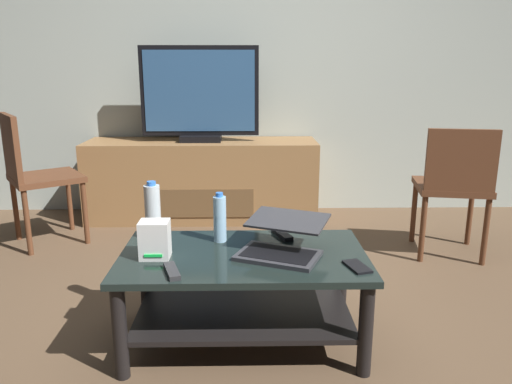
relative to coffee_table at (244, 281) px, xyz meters
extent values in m
plane|color=brown|center=(0.11, 0.11, -0.30)|extent=(7.68, 7.68, 0.00)
cube|color=#A8B2A8|center=(0.11, 2.23, 1.10)|extent=(6.40, 0.12, 2.80)
cube|color=black|center=(0.00, 0.00, 0.12)|extent=(1.08, 0.62, 0.03)
cube|color=black|center=(0.00, 0.00, -0.15)|extent=(0.95, 0.55, 0.02)
cylinder|color=black|center=(-0.49, -0.26, -0.10)|extent=(0.06, 0.06, 0.40)
cylinder|color=black|center=(0.49, -0.26, -0.10)|extent=(0.06, 0.06, 0.40)
cylinder|color=black|center=(-0.49, 0.26, -0.10)|extent=(0.06, 0.06, 0.40)
cylinder|color=black|center=(0.49, 0.26, -0.10)|extent=(0.06, 0.06, 0.40)
cube|color=olive|center=(-0.35, 1.91, 0.02)|extent=(1.84, 0.50, 0.64)
cube|color=brown|center=(-0.35, 1.66, -0.11)|extent=(0.83, 0.01, 0.23)
cube|color=black|center=(-0.35, 1.89, 0.37)|extent=(0.32, 0.20, 0.05)
cube|color=black|center=(-0.35, 1.89, 0.74)|extent=(0.92, 0.04, 0.69)
cube|color=#2D517A|center=(-0.35, 1.87, 0.74)|extent=(0.85, 0.01, 0.62)
cube|color=#59331E|center=(1.36, 1.09, 0.16)|extent=(0.51, 0.51, 0.04)
cube|color=#59331E|center=(1.33, 0.89, 0.36)|extent=(0.42, 0.11, 0.40)
cylinder|color=#59331E|center=(1.58, 1.25, -0.08)|extent=(0.04, 0.04, 0.44)
cylinder|color=#59331E|center=(1.21, 1.31, -0.08)|extent=(0.04, 0.04, 0.44)
cylinder|color=#59331E|center=(1.51, 0.87, -0.08)|extent=(0.04, 0.04, 0.44)
cylinder|color=#59331E|center=(1.14, 0.94, -0.08)|extent=(0.04, 0.04, 0.44)
cube|color=#59331E|center=(-1.39, 1.36, 0.17)|extent=(0.61, 0.61, 0.04)
cube|color=#59331E|center=(-1.55, 1.25, 0.40)|extent=(0.27, 0.36, 0.45)
cylinder|color=#59331E|center=(-1.12, 1.31, -0.07)|extent=(0.04, 0.04, 0.45)
cylinder|color=#59331E|center=(-1.34, 1.63, -0.07)|extent=(0.04, 0.04, 0.45)
cylinder|color=#59331E|center=(-1.43, 1.10, -0.07)|extent=(0.04, 0.04, 0.45)
cylinder|color=#59331E|center=(-1.65, 1.41, -0.07)|extent=(0.04, 0.04, 0.45)
cube|color=#333338|center=(0.15, -0.05, 0.14)|extent=(0.40, 0.34, 0.02)
cube|color=black|center=(0.15, -0.05, 0.15)|extent=(0.35, 0.28, 0.00)
cube|color=#333338|center=(0.20, 0.07, 0.27)|extent=(0.40, 0.34, 0.04)
cube|color=silver|center=(0.20, 0.06, 0.26)|extent=(0.36, 0.30, 0.03)
cube|color=white|center=(-0.38, -0.04, 0.22)|extent=(0.13, 0.10, 0.16)
cube|color=#19D84C|center=(-0.38, -0.09, 0.16)|extent=(0.08, 0.00, 0.01)
cylinder|color=silver|center=(-0.43, 0.20, 0.26)|extent=(0.07, 0.07, 0.26)
cylinder|color=blue|center=(-0.43, 0.20, 0.40)|extent=(0.04, 0.04, 0.02)
cylinder|color=#99C6E5|center=(-0.11, 0.16, 0.24)|extent=(0.06, 0.06, 0.22)
cylinder|color=blue|center=(-0.11, 0.16, 0.36)|extent=(0.03, 0.03, 0.02)
cube|color=black|center=(0.47, -0.17, 0.14)|extent=(0.11, 0.15, 0.01)
cube|color=black|center=(0.19, 0.22, 0.14)|extent=(0.10, 0.17, 0.02)
cube|color=#2D2D30|center=(-0.28, -0.21, 0.14)|extent=(0.09, 0.17, 0.02)
camera|label=1|loc=(0.02, -2.06, 0.94)|focal=34.90mm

